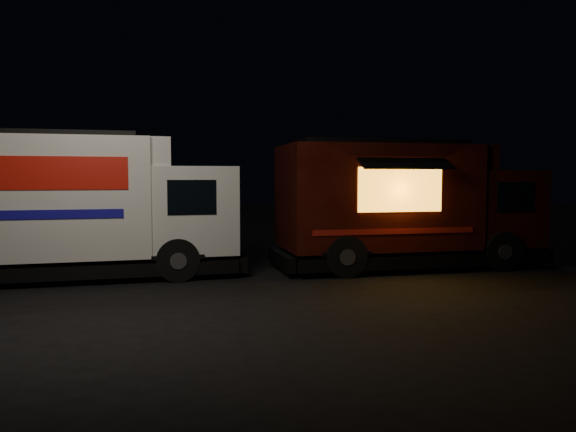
# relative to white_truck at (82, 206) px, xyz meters

# --- Properties ---
(ground) EXTENTS (80.00, 80.00, 0.00)m
(ground) POSITION_rel_white_truck_xyz_m (4.77, -0.98, -1.75)
(ground) COLOR black
(ground) RESTS_ON ground
(white_truck) EXTENTS (8.13, 4.65, 3.49)m
(white_truck) POSITION_rel_white_truck_xyz_m (0.00, 0.00, 0.00)
(white_truck) COLOR silver
(white_truck) RESTS_ON ground
(red_truck) EXTENTS (7.72, 4.37, 3.39)m
(red_truck) POSITION_rel_white_truck_xyz_m (8.23, 1.78, -0.05)
(red_truck) COLOR #37100A
(red_truck) RESTS_ON ground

